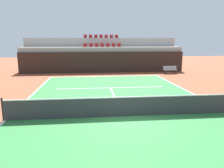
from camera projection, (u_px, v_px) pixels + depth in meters
name	position (u px, v px, depth m)	size (l,w,h in m)	color
ground_plane	(123.00, 116.00, 10.27)	(80.00, 80.00, 0.00)	brown
court_surface	(123.00, 116.00, 10.27)	(11.00, 24.00, 0.01)	#2D7238
baseline_far	(105.00, 76.00, 21.92)	(11.00, 0.10, 0.00)	white
sideline_left	(5.00, 121.00, 9.70)	(0.10, 24.00, 0.00)	white
service_line_far	(110.00, 88.00, 16.51)	(8.26, 0.10, 0.00)	white
centre_service_line	(115.00, 99.00, 13.39)	(0.10, 6.40, 0.00)	white
back_wall	(103.00, 62.00, 24.43)	(18.71, 0.30, 2.35)	black
stands_tier_lower	(102.00, 59.00, 25.69)	(18.71, 2.40, 2.87)	#9E9E99
stands_tier_upper	(101.00, 53.00, 27.92)	(18.71, 2.40, 3.94)	#9E9E99
seating_row_lower	(102.00, 46.00, 25.48)	(4.48, 0.44, 0.44)	maroon
seating_row_upper	(101.00, 37.00, 27.60)	(4.48, 0.44, 0.44)	maroon
tennis_net	(124.00, 106.00, 10.17)	(11.08, 0.08, 1.07)	black
player_bench	(170.00, 69.00, 23.59)	(1.50, 0.40, 0.85)	#99999E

